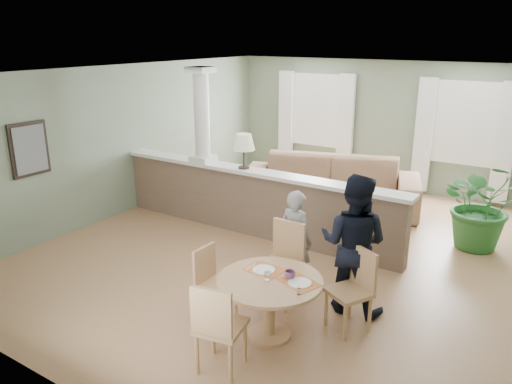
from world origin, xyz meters
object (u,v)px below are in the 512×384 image
Objects in this scene: man_person at (353,244)px; chair_side at (212,280)px; houseplant at (483,205)px; chair_far_man at (354,286)px; sofa at (329,184)px; child_person at (296,240)px; chair_near at (217,324)px; chair_far_boy at (284,259)px; dining_table at (270,291)px.

chair_side is at bearing 34.24° from man_person.
houseplant reaches higher than chair_far_man.
houseplant is at bearing -26.34° from sofa.
child_person is at bearing -177.49° from chair_far_man.
houseplant is 2.98m from man_person.
chair_near reaches higher than chair_far_man.
chair_far_man is 1.09× the size of chair_side.
chair_near is at bearing 66.84° from man_person.
sofa is at bearing 147.12° from chair_far_man.
chair_far_man is (0.98, -0.11, -0.04)m from chair_far_boy.
chair_far_man is 0.71× the size of child_person.
sofa is 3.83× the size of chair_side.
dining_table is at bearing -86.40° from chair_side.
houseplant is at bearing -113.80° from man_person.
chair_near reaches higher than sofa.
chair_far_boy is 0.76× the size of child_person.
chair_far_man is at bearing 112.05° from man_person.
chair_far_boy is at bearing -158.32° from chair_far_man.
chair_far_boy is 0.89m from man_person.
man_person is (1.30, 1.05, 0.38)m from chair_side.
houseplant is 1.45× the size of chair_near.
child_person is at bearing -90.84° from sofa.
dining_table is 0.82m from chair_near.
sofa is 2.34× the size of houseplant.
chair_side is at bearing -178.38° from dining_table.
houseplant is 1.40× the size of chair_far_boy.
chair_near is (1.18, -5.05, 0.06)m from sofa.
houseplant is 0.83× the size of man_person.
chair_side is (-2.28, -3.86, -0.23)m from houseplant.
child_person is 0.78× the size of man_person.
man_person reaches higher than chair_side.
dining_table is at bearing -108.23° from chair_far_man.
houseplant reaches higher than chair_far_boy.
chair_side is at bearing -122.40° from chair_far_boy.
dining_table is at bearing 116.48° from child_person.
chair_near is at bearing -90.21° from chair_far_man.
chair_far_man reaches higher than chair_side.
child_person is at bearing -19.78° from chair_side.
chair_side is 1.28m from child_person.
sofa is at bearing 106.82° from dining_table.
child_person is (0.96, -3.08, 0.19)m from sofa.
sofa is 3.70m from man_person.
child_person reaches higher than chair_far_man.
chair_far_boy is 0.95m from chair_side.
houseplant is 1.06× the size of child_person.
sofa is 4.08m from chair_far_man.
chair_far_man is 1.63m from chair_side.
chair_far_man is 0.96× the size of chair_near.
man_person is (0.83, -0.12, 0.18)m from child_person.
sofa is at bearing -65.39° from man_person.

